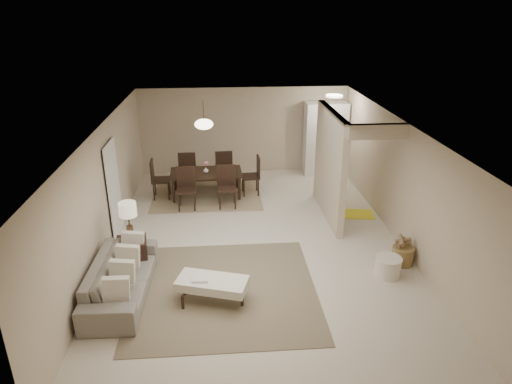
{
  "coord_description": "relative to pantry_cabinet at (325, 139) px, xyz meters",
  "views": [
    {
      "loc": [
        -0.68,
        -8.5,
        4.65
      ],
      "look_at": [
        0.02,
        0.23,
        1.05
      ],
      "focal_mm": 32.0,
      "sensor_mm": 36.0,
      "label": 1
    }
  ],
  "objects": [
    {
      "name": "round_pouf",
      "position": [
        -0.03,
        -5.64,
        -0.86
      ],
      "size": [
        0.48,
        0.48,
        0.37
      ],
      "primitive_type": "cylinder",
      "color": "beige",
      "rests_on": "floor"
    },
    {
      "name": "back_wall",
      "position": [
        -2.35,
        0.35,
        0.2
      ],
      "size": [
        6.0,
        0.0,
        6.0
      ],
      "primitive_type": "plane",
      "rotation": [
        1.57,
        0.0,
        0.0
      ],
      "color": "#BFAB90",
      "rests_on": "floor"
    },
    {
      "name": "ottoman_bench",
      "position": [
        -3.25,
        -6.15,
        -0.71
      ],
      "size": [
        1.28,
        0.86,
        0.42
      ],
      "rotation": [
        0.0,
        0.0,
        -0.3
      ],
      "color": "beige",
      "rests_on": "living_rug"
    },
    {
      "name": "wicker_basket",
      "position": [
        0.4,
        -5.24,
        -0.87
      ],
      "size": [
        0.52,
        0.52,
        0.35
      ],
      "primitive_type": "cylinder",
      "rotation": [
        0.0,
        0.0,
        0.29
      ],
      "color": "olive",
      "rests_on": "floor"
    },
    {
      "name": "dining_table",
      "position": [
        -3.43,
        -1.53,
        -0.73
      ],
      "size": [
        1.87,
        1.09,
        0.65
      ],
      "primitive_type": "imported",
      "rotation": [
        0.0,
        0.0,
        0.03
      ],
      "color": "black",
      "rests_on": "dining_rug"
    },
    {
      "name": "right_wall",
      "position": [
        0.65,
        -4.15,
        0.2
      ],
      "size": [
        0.0,
        9.0,
        9.0
      ],
      "primitive_type": "plane",
      "rotation": [
        1.57,
        0.0,
        -1.57
      ],
      "color": "#BFAB90",
      "rests_on": "floor"
    },
    {
      "name": "pantry_cabinet",
      "position": [
        0.0,
        0.0,
        0.0
      ],
      "size": [
        1.2,
        0.55,
        2.1
      ],
      "primitive_type": "cube",
      "color": "white",
      "rests_on": "floor"
    },
    {
      "name": "ceiling",
      "position": [
        -2.35,
        -4.15,
        1.45
      ],
      "size": [
        9.0,
        9.0,
        0.0
      ],
      "primitive_type": "plane",
      "rotation": [
        3.14,
        0.0,
        0.0
      ],
      "color": "white",
      "rests_on": "back_wall"
    },
    {
      "name": "flush_light",
      "position": [
        -0.05,
        -0.95,
        1.41
      ],
      "size": [
        0.44,
        0.44,
        0.05
      ],
      "primitive_type": "cylinder",
      "color": "white",
      "rests_on": "ceiling"
    },
    {
      "name": "pendant_light",
      "position": [
        -3.43,
        -1.53,
        0.87
      ],
      "size": [
        0.46,
        0.46,
        0.71
      ],
      "color": "#4D3421",
      "rests_on": "ceiling"
    },
    {
      "name": "dining_rug",
      "position": [
        -3.43,
        -1.53,
        -1.04
      ],
      "size": [
        2.8,
        2.1,
        0.01
      ],
      "primitive_type": "cube",
      "color": "#887354",
      "rests_on": "floor"
    },
    {
      "name": "dining_chairs",
      "position": [
        -3.43,
        -1.53,
        -0.53
      ],
      "size": [
        2.78,
        2.05,
        1.03
      ],
      "color": "black",
      "rests_on": "dining_rug"
    },
    {
      "name": "partition",
      "position": [
        -0.55,
        -2.9,
        0.2
      ],
      "size": [
        0.15,
        2.5,
        2.5
      ],
      "primitive_type": "cube",
      "color": "#BFAB90",
      "rests_on": "floor"
    },
    {
      "name": "table_lamp",
      "position": [
        -4.75,
        -4.98,
        0.11
      ],
      "size": [
        0.32,
        0.32,
        0.76
      ],
      "color": "#4D3421",
      "rests_on": "side_table"
    },
    {
      "name": "side_table",
      "position": [
        -4.75,
        -4.98,
        -0.75
      ],
      "size": [
        0.62,
        0.62,
        0.6
      ],
      "primitive_type": "cube",
      "rotation": [
        0.0,
        0.0,
        0.16
      ],
      "color": "black",
      "rests_on": "floor"
    },
    {
      "name": "left_wall",
      "position": [
        -5.35,
        -4.15,
        0.2
      ],
      "size": [
        0.0,
        9.0,
        9.0
      ],
      "primitive_type": "plane",
      "rotation": [
        1.57,
        0.0,
        1.57
      ],
      "color": "#BFAB90",
      "rests_on": "floor"
    },
    {
      "name": "yellow_mat",
      "position": [
        0.11,
        -2.95,
        -1.04
      ],
      "size": [
        1.0,
        0.7,
        0.01
      ],
      "primitive_type": "cube",
      "rotation": [
        0.0,
        0.0,
        -0.16
      ],
      "color": "yellow",
      "rests_on": "floor"
    },
    {
      "name": "vase",
      "position": [
        -3.43,
        -1.53,
        -0.33
      ],
      "size": [
        0.18,
        0.18,
        0.14
      ],
      "primitive_type": "imported",
      "rotation": [
        0.0,
        0.0,
        0.39
      ],
      "color": "white",
      "rests_on": "dining_table"
    },
    {
      "name": "doorway",
      "position": [
        -5.32,
        -3.55,
        -0.03
      ],
      "size": [
        0.04,
        0.9,
        2.04
      ],
      "primitive_type": "cube",
      "color": "black",
      "rests_on": "floor"
    },
    {
      "name": "living_rug",
      "position": [
        -3.05,
        -5.85,
        -1.04
      ],
      "size": [
        3.2,
        3.2,
        0.01
      ],
      "primitive_type": "cube",
      "color": "brown",
      "rests_on": "floor"
    },
    {
      "name": "floor",
      "position": [
        -2.35,
        -4.15,
        -1.05
      ],
      "size": [
        9.0,
        9.0,
        0.0
      ],
      "primitive_type": "plane",
      "color": "beige",
      "rests_on": "ground"
    },
    {
      "name": "sofa",
      "position": [
        -4.8,
        -5.85,
        -0.72
      ],
      "size": [
        2.32,
        0.97,
        0.67
      ],
      "primitive_type": "imported",
      "rotation": [
        0.0,
        0.0,
        1.54
      ],
      "color": "gray",
      "rests_on": "floor"
    }
  ]
}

